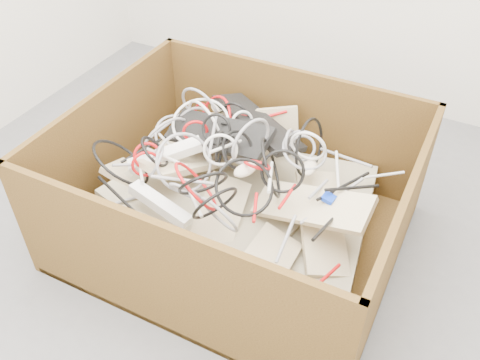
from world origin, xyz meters
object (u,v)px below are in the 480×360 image
at_px(vga_plug, 329,198).
at_px(cardboard_box, 234,212).
at_px(power_strip_right, 160,204).
at_px(power_strip_left, 165,155).

bearing_deg(vga_plug, cardboard_box, -169.57).
distance_m(cardboard_box, power_strip_right, 0.36).
height_order(cardboard_box, power_strip_right, cardboard_box).
xyz_separation_m(power_strip_left, power_strip_right, (0.11, -0.20, -0.05)).
distance_m(cardboard_box, vga_plug, 0.44).
bearing_deg(cardboard_box, power_strip_left, -168.91).
bearing_deg(power_strip_left, cardboard_box, -27.02).
bearing_deg(power_strip_left, power_strip_right, -100.69).
bearing_deg(cardboard_box, power_strip_right, -123.27).
bearing_deg(power_strip_right, vga_plug, 34.83).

